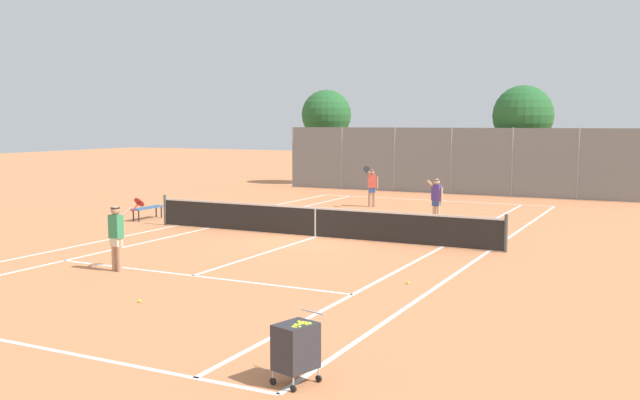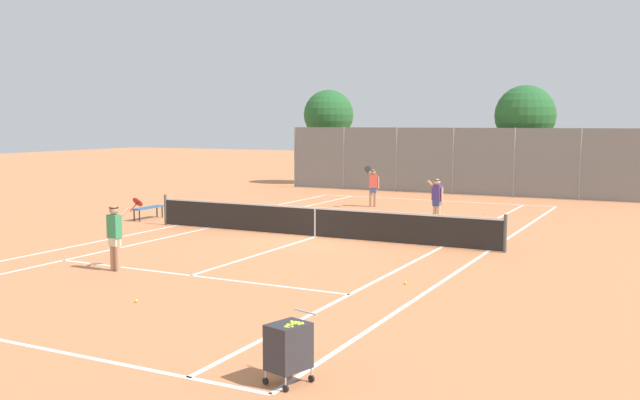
# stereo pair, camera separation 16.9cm
# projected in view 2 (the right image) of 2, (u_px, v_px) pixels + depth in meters

# --- Properties ---
(ground_plane) EXTENTS (120.00, 120.00, 0.00)m
(ground_plane) POSITION_uv_depth(u_px,v_px,m) (315.00, 237.00, 22.51)
(ground_plane) COLOR #CC7A4C
(court_line_markings) EXTENTS (11.10, 23.90, 0.01)m
(court_line_markings) POSITION_uv_depth(u_px,v_px,m) (315.00, 237.00, 22.51)
(court_line_markings) COLOR white
(court_line_markings) RESTS_ON ground
(tennis_net) EXTENTS (12.00, 0.10, 1.07)m
(tennis_net) POSITION_uv_depth(u_px,v_px,m) (315.00, 221.00, 22.45)
(tennis_net) COLOR #474C47
(tennis_net) RESTS_ON ground
(ball_cart) EXTENTS (0.62, 0.73, 0.96)m
(ball_cart) POSITION_uv_depth(u_px,v_px,m) (289.00, 346.00, 9.83)
(ball_cart) COLOR #2D2D33
(ball_cart) RESTS_ON ground
(player_near_side) EXTENTS (0.74, 0.72, 1.77)m
(player_near_side) POSITION_uv_depth(u_px,v_px,m) (115.00, 233.00, 17.28)
(player_near_side) COLOR tan
(player_near_side) RESTS_ON ground
(player_far_left) EXTENTS (0.44, 0.89, 1.77)m
(player_far_left) POSITION_uv_depth(u_px,v_px,m) (373.00, 185.00, 30.42)
(player_far_left) COLOR tan
(player_far_left) RESTS_ON ground
(player_far_right) EXTENTS (0.53, 0.47, 1.60)m
(player_far_right) POSITION_uv_depth(u_px,v_px,m) (437.00, 198.00, 25.48)
(player_far_right) COLOR #D8A884
(player_far_right) RESTS_ON ground
(loose_tennis_ball_0) EXTENTS (0.07, 0.07, 0.07)m
(loose_tennis_ball_0) POSITION_uv_depth(u_px,v_px,m) (136.00, 301.00, 14.33)
(loose_tennis_ball_0) COLOR #D1DB33
(loose_tennis_ball_0) RESTS_ON ground
(loose_tennis_ball_1) EXTENTS (0.07, 0.07, 0.07)m
(loose_tennis_ball_1) POSITION_uv_depth(u_px,v_px,m) (405.00, 283.00, 15.93)
(loose_tennis_ball_1) COLOR #D1DB33
(loose_tennis_ball_1) RESTS_ON ground
(loose_tennis_ball_2) EXTENTS (0.07, 0.07, 0.07)m
(loose_tennis_ball_2) POSITION_uv_depth(u_px,v_px,m) (341.00, 197.00, 34.23)
(loose_tennis_ball_2) COLOR #D1DB33
(loose_tennis_ball_2) RESTS_ON ground
(loose_tennis_ball_3) EXTENTS (0.07, 0.07, 0.07)m
(loose_tennis_ball_3) POSITION_uv_depth(u_px,v_px,m) (365.00, 217.00, 27.06)
(loose_tennis_ball_3) COLOR #D1DB33
(loose_tennis_ball_3) RESTS_ON ground
(loose_tennis_ball_4) EXTENTS (0.07, 0.07, 0.07)m
(loose_tennis_ball_4) POSITION_uv_depth(u_px,v_px,m) (484.00, 213.00, 28.04)
(loose_tennis_ball_4) COLOR #D1DB33
(loose_tennis_ball_4) RESTS_ON ground
(courtside_bench) EXTENTS (0.36, 1.50, 0.47)m
(courtside_bench) POSITION_uv_depth(u_px,v_px,m) (148.00, 208.00, 26.56)
(courtside_bench) COLOR #33598C
(courtside_bench) RESTS_ON ground
(back_fence) EXTENTS (18.20, 0.08, 3.36)m
(back_fence) POSITION_uv_depth(u_px,v_px,m) (453.00, 161.00, 35.64)
(back_fence) COLOR gray
(back_fence) RESTS_ON ground
(tree_behind_left) EXTENTS (2.90, 2.90, 5.49)m
(tree_behind_left) POSITION_uv_depth(u_px,v_px,m) (329.00, 116.00, 41.39)
(tree_behind_left) COLOR brown
(tree_behind_left) RESTS_ON ground
(tree_behind_right) EXTENTS (3.02, 3.02, 5.46)m
(tree_behind_right) POSITION_uv_depth(u_px,v_px,m) (527.00, 117.00, 35.64)
(tree_behind_right) COLOR brown
(tree_behind_right) RESTS_ON ground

